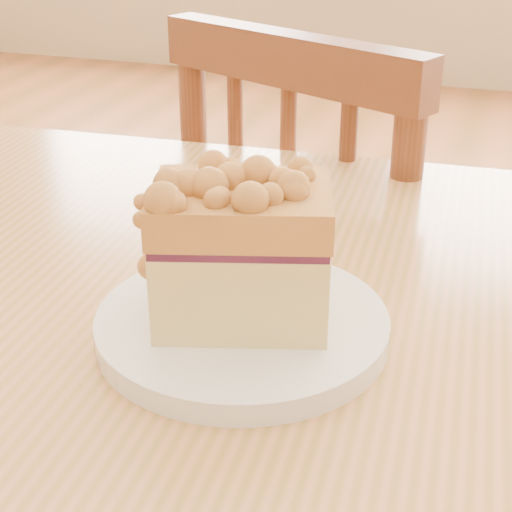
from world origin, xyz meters
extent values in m
cube|color=tan|center=(-0.12, 0.28, 0.73)|extent=(1.11, 0.77, 0.04)
cube|color=#5F301A|center=(-0.14, 0.83, 0.43)|extent=(0.53, 0.53, 0.04)
cylinder|color=#5F301A|center=(0.07, 0.91, 0.19)|extent=(0.03, 0.03, 0.41)
cylinder|color=#5F301A|center=(-0.22, 1.04, 0.19)|extent=(0.03, 0.03, 0.41)
cylinder|color=#5F301A|center=(-0.36, 0.75, 0.19)|extent=(0.03, 0.03, 0.41)
cylinder|color=#5F301A|center=(-0.07, 0.60, 0.65)|extent=(0.03, 0.03, 0.44)
cylinder|color=#5F301A|center=(-0.36, 0.73, 0.65)|extent=(0.03, 0.03, 0.44)
cube|color=#5F301A|center=(-0.22, 0.66, 0.85)|extent=(0.34, 0.19, 0.06)
cylinder|color=#5F301A|center=(-0.14, 0.63, 0.64)|extent=(0.02, 0.02, 0.38)
cylinder|color=#5F301A|center=(-0.22, 0.66, 0.64)|extent=(0.02, 0.02, 0.38)
cylinder|color=#5F301A|center=(-0.29, 0.70, 0.64)|extent=(0.02, 0.02, 0.38)
cylinder|color=white|center=(-0.13, 0.26, 0.76)|extent=(0.20, 0.20, 0.02)
cylinder|color=white|center=(-0.13, 0.26, 0.75)|extent=(0.14, 0.14, 0.01)
cube|color=#FFE890|center=(-0.13, 0.26, 0.80)|extent=(0.13, 0.11, 0.06)
cube|color=#441331|center=(-0.13, 0.26, 0.83)|extent=(0.13, 0.11, 0.01)
cube|color=gold|center=(-0.13, 0.26, 0.84)|extent=(0.13, 0.11, 0.03)
sphere|color=gold|center=(-0.10, 0.24, 0.86)|extent=(0.02, 0.02, 0.02)
sphere|color=gold|center=(-0.11, 0.23, 0.86)|extent=(0.01, 0.01, 0.01)
sphere|color=gold|center=(-0.17, 0.22, 0.86)|extent=(0.02, 0.02, 0.02)
sphere|color=gold|center=(-0.11, 0.25, 0.86)|extent=(0.02, 0.02, 0.02)
sphere|color=gold|center=(-0.12, 0.24, 0.86)|extent=(0.01, 0.01, 0.01)
sphere|color=gold|center=(-0.10, 0.25, 0.86)|extent=(0.02, 0.02, 0.02)
sphere|color=gold|center=(-0.18, 0.25, 0.86)|extent=(0.02, 0.02, 0.02)
sphere|color=gold|center=(-0.14, 0.22, 0.86)|extent=(0.02, 0.02, 0.02)
sphere|color=gold|center=(-0.08, 0.24, 0.86)|extent=(0.02, 0.02, 0.02)
sphere|color=gold|center=(-0.16, 0.25, 0.86)|extent=(0.02, 0.02, 0.02)
sphere|color=gold|center=(-0.13, 0.25, 0.86)|extent=(0.02, 0.02, 0.02)
sphere|color=gold|center=(-0.16, 0.22, 0.86)|extent=(0.02, 0.02, 0.02)
sphere|color=gold|center=(-0.17, 0.26, 0.86)|extent=(0.02, 0.02, 0.02)
sphere|color=gold|center=(-0.09, 0.26, 0.86)|extent=(0.01, 0.01, 0.01)
sphere|color=gold|center=(-0.12, 0.27, 0.86)|extent=(0.02, 0.02, 0.02)
sphere|color=gold|center=(-0.14, 0.29, 0.86)|extent=(0.03, 0.03, 0.03)
sphere|color=gold|center=(-0.10, 0.30, 0.86)|extent=(0.02, 0.02, 0.02)
sphere|color=gold|center=(-0.17, 0.24, 0.86)|extent=(0.01, 0.01, 0.01)
sphere|color=gold|center=(-0.17, 0.26, 0.86)|extent=(0.02, 0.02, 0.02)
sphere|color=gold|center=(-0.15, 0.26, 0.86)|extent=(0.01, 0.01, 0.01)
sphere|color=gold|center=(-0.15, 0.23, 0.86)|extent=(0.02, 0.02, 0.02)
sphere|color=gold|center=(-0.09, 0.23, 0.86)|extent=(0.02, 0.02, 0.02)
sphere|color=gold|center=(-0.18, 0.22, 0.81)|extent=(0.01, 0.01, 0.01)
sphere|color=gold|center=(-0.19, 0.26, 0.82)|extent=(0.02, 0.02, 0.02)
sphere|color=gold|center=(-0.18, 0.22, 0.85)|extent=(0.02, 0.02, 0.02)
sphere|color=gold|center=(-0.19, 0.24, 0.82)|extent=(0.01, 0.01, 0.01)
sphere|color=gold|center=(-0.19, 0.26, 0.83)|extent=(0.01, 0.01, 0.01)
camera|label=1|loc=(0.02, -0.17, 1.04)|focal=55.00mm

